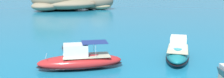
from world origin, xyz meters
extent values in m
ellipsoid|color=#84755B|center=(-7.57, 76.88, 2.34)|extent=(26.74, 24.63, 4.69)
ellipsoid|color=#9E8966|center=(-9.04, 76.74, 2.81)|extent=(21.42, 21.15, 5.62)
ellipsoid|color=#9E8966|center=(-5.97, 78.15, 1.85)|extent=(11.12, 10.35, 3.70)
ellipsoid|color=#84755B|center=(-14.23, 73.69, 1.80)|extent=(13.24, 15.34, 3.59)
ellipsoid|color=#756651|center=(-8.21, 79.19, 1.91)|extent=(17.72, 17.63, 3.83)
ellipsoid|color=#756651|center=(5.55, 77.44, 3.22)|extent=(13.40, 12.28, 6.45)
ellipsoid|color=#756651|center=(5.27, 81.84, 3.20)|extent=(6.45, 7.74, 6.39)
ellipsoid|color=#9E8966|center=(5.57, 77.02, 1.31)|extent=(8.39, 7.38, 2.63)
ellipsoid|color=#9E8966|center=(1.63, 77.79, 2.15)|extent=(11.59, 11.63, 4.30)
ellipsoid|color=#19727A|center=(6.08, 8.82, 0.69)|extent=(5.77, 8.38, 1.38)
ellipsoid|color=black|center=(6.08, 8.82, 0.38)|extent=(5.89, 8.55, 0.17)
cube|color=#C6B793|center=(5.81, 8.27, 1.28)|extent=(3.83, 4.93, 0.06)
cube|color=silver|center=(6.26, 9.19, 1.88)|extent=(2.54, 2.80, 1.14)
cube|color=#2D4756|center=(6.77, 10.23, 1.99)|extent=(1.54, 0.93, 0.61)
cylinder|color=silver|center=(7.48, 11.67, 1.46)|extent=(1.55, 0.78, 0.04)
ellipsoid|color=red|center=(-4.69, 7.14, 0.69)|extent=(8.14, 2.63, 1.37)
ellipsoid|color=black|center=(-4.69, 7.14, 0.38)|extent=(8.31, 2.68, 0.16)
cube|color=#C6B793|center=(-4.08, 7.15, 1.27)|extent=(4.50, 2.17, 0.06)
cube|color=silver|center=(-5.09, 7.13, 1.87)|extent=(2.31, 1.75, 1.13)
cube|color=#2D4756|center=(-6.24, 7.10, 1.98)|extent=(0.30, 1.58, 0.60)
cylinder|color=silver|center=(-7.84, 7.06, 1.45)|extent=(0.08, 1.70, 0.04)
cube|color=navy|center=(-3.27, 7.17, 2.56)|extent=(2.47, 1.95, 0.04)
cylinder|color=silver|center=(-3.25, 6.32, 1.92)|extent=(0.03, 0.03, 1.29)
cylinder|color=silver|center=(-3.29, 8.02, 1.92)|extent=(0.03, 0.03, 1.29)
camera|label=1|loc=(-5.25, -15.13, 7.49)|focal=38.21mm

